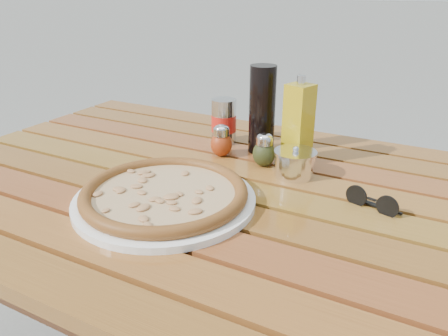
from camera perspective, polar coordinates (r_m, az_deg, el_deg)
The scene contains 10 objects.
table at distance 0.99m, azimuth -0.55°, elevation -6.07°, with size 1.40×0.90×0.75m.
plate at distance 0.87m, azimuth -7.73°, elevation -4.17°, with size 0.36×0.36×0.01m, color white.
pizza at distance 0.87m, azimuth -7.79°, elevation -3.25°, with size 0.35×0.35×0.03m.
pepper_shaker at distance 1.09m, azimuth -0.36°, elevation 3.53°, with size 0.07×0.07×0.08m.
oregano_shaker at distance 1.03m, azimuth 5.25°, elevation 2.30°, with size 0.07×0.07×0.08m.
dark_bottle at distance 1.11m, azimuth 5.00°, elevation 7.60°, with size 0.07×0.07×0.22m, color black.
soda_can at distance 1.18m, azimuth -0.03°, elevation 6.08°, with size 0.08×0.08×0.12m.
olive_oil_cruet at distance 1.05m, azimuth 9.68°, elevation 5.75°, with size 0.07×0.07×0.21m.
parmesan_tin at distance 0.99m, azimuth 9.23°, elevation 0.65°, with size 0.11×0.11×0.07m.
sunglasses at distance 0.89m, azimuth 18.77°, elevation -4.20°, with size 0.11×0.05×0.04m.
Camera 1 is at (0.41, -0.75, 1.16)m, focal length 35.00 mm.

